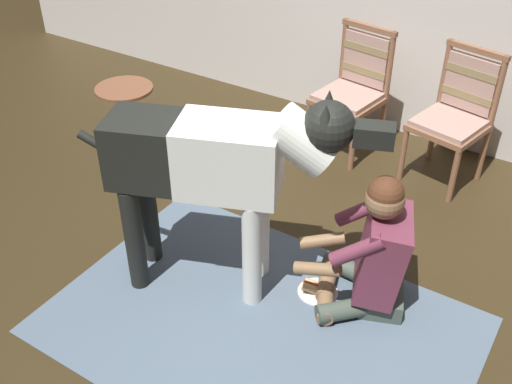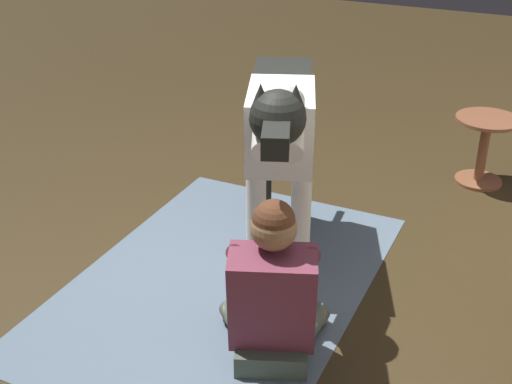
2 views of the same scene
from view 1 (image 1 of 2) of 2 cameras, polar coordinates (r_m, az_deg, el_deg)
ground_plane at (r=3.58m, az=-1.26°, el=-10.78°), size 15.09×15.09×0.00m
area_rug at (r=3.49m, az=0.26°, el=-12.28°), size 2.28×1.56×0.01m
dining_chair_left_of_pair at (r=4.84m, az=9.23°, el=9.86°), size 0.53×0.53×0.98m
dining_chair_right_of_pair at (r=4.63m, az=18.24°, el=7.24°), size 0.55×0.55×0.98m
person_sitting_on_floor at (r=3.45m, az=10.81°, el=-5.68°), size 0.70×0.61×0.86m
large_dog at (r=3.24m, az=-3.53°, el=2.65°), size 1.59×0.75×1.28m
hot_dog_on_plate at (r=3.67m, az=5.78°, el=-9.05°), size 0.24×0.24×0.06m
round_side_table at (r=5.02m, az=-11.94°, el=7.44°), size 0.45×0.45×0.51m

